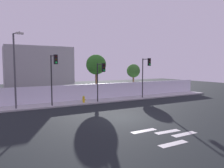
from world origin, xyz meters
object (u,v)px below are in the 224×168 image
(traffic_light_center, at_px, (146,69))
(roadside_tree_leftmost, at_px, (96,65))
(traffic_light_right, at_px, (54,69))
(street_lamp_curbside, at_px, (15,65))
(fire_hydrant, at_px, (84,99))
(roadside_tree_midleft, at_px, (133,71))
(traffic_light_left, at_px, (101,74))

(traffic_light_center, relative_size, roadside_tree_leftmost, 0.88)
(traffic_light_center, xyz_separation_m, traffic_light_right, (-11.15, -0.00, 0.10))
(traffic_light_right, height_order, street_lamp_curbside, street_lamp_curbside)
(traffic_light_right, bearing_deg, street_lamp_curbside, 169.05)
(traffic_light_center, height_order, traffic_light_right, traffic_light_right)
(street_lamp_curbside, xyz_separation_m, fire_hydrant, (6.64, 0.11, -3.64))
(traffic_light_center, relative_size, fire_hydrant, 6.76)
(roadside_tree_leftmost, xyz_separation_m, roadside_tree_midleft, (5.77, 0.00, -0.87))
(traffic_light_left, height_order, street_lamp_curbside, street_lamp_curbside)
(traffic_light_right, distance_m, roadside_tree_midleft, 12.88)
(fire_hydrant, bearing_deg, traffic_light_right, -167.27)
(traffic_light_left, height_order, traffic_light_right, traffic_light_right)
(traffic_light_left, height_order, traffic_light_center, traffic_light_center)
(street_lamp_curbside, distance_m, roadside_tree_leftmost, 10.34)
(fire_hydrant, bearing_deg, traffic_light_left, -29.09)
(traffic_light_right, bearing_deg, roadside_tree_leftmost, 32.94)
(traffic_light_center, xyz_separation_m, fire_hydrant, (-7.82, 0.75, -3.15))
(fire_hydrant, relative_size, roadside_tree_midleft, 0.17)
(fire_hydrant, xyz_separation_m, roadside_tree_leftmost, (3.08, 3.40, 3.71))
(traffic_light_center, height_order, roadside_tree_midleft, traffic_light_center)
(traffic_light_left, bearing_deg, roadside_tree_midleft, 30.85)
(traffic_light_center, xyz_separation_m, roadside_tree_midleft, (1.03, 4.15, -0.31))
(traffic_light_left, bearing_deg, street_lamp_curbside, 174.52)
(traffic_light_left, relative_size, traffic_light_center, 0.87)
(traffic_light_right, bearing_deg, traffic_light_left, -1.77)
(street_lamp_curbside, xyz_separation_m, roadside_tree_midleft, (15.49, 3.52, -0.80))
(fire_hydrant, bearing_deg, street_lamp_curbside, -179.01)
(street_lamp_curbside, bearing_deg, traffic_light_right, -10.95)
(street_lamp_curbside, distance_m, roadside_tree_midleft, 15.90)
(roadside_tree_leftmost, bearing_deg, traffic_light_center, -41.24)
(street_lamp_curbside, height_order, roadside_tree_leftmost, street_lamp_curbside)
(traffic_light_left, xyz_separation_m, traffic_light_center, (6.19, 0.16, 0.42))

